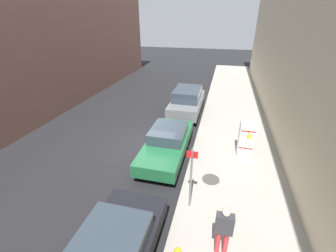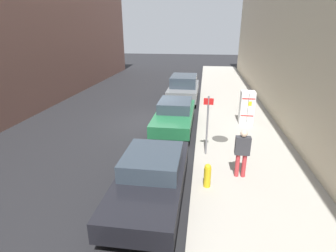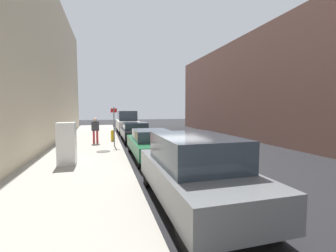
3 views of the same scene
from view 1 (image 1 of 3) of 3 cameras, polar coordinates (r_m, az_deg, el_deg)
ground_plane at (r=11.88m, az=-5.05°, el=-5.08°), size 80.00×80.00×0.00m
sidewalk_slab at (r=11.36m, az=16.52°, el=-7.35°), size 4.07×44.00×0.15m
discarded_refrigerator at (r=11.10m, az=19.25°, el=-3.05°), size 0.69×0.65×1.68m
manhole_cover at (r=9.56m, az=10.82°, el=-13.14°), size 0.70×0.70×0.02m
street_sign_post at (r=7.53m, az=5.87°, el=-12.37°), size 0.36×0.07×2.33m
pedestrian_walking_far at (r=6.68m, az=13.99°, el=-23.90°), size 0.47×0.22×1.64m
parked_suv_gray at (r=15.57m, az=4.84°, el=6.41°), size 1.94×4.57×1.74m
parked_sedan_green at (r=10.73m, az=-0.16°, el=-4.13°), size 1.81×4.73×1.40m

